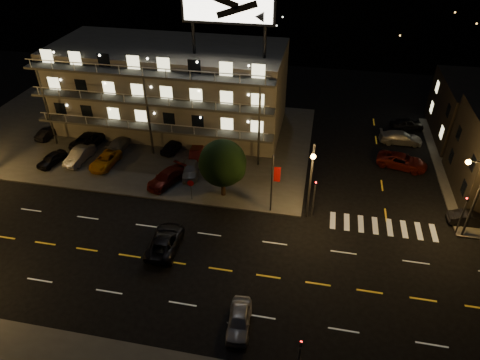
% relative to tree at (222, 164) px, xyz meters
% --- Properties ---
extents(ground, '(140.00, 140.00, 0.00)m').
position_rel_tree_xyz_m(ground, '(0.12, -10.02, -3.79)').
color(ground, black).
rests_on(ground, ground).
extents(curb_nw, '(44.00, 24.00, 0.15)m').
position_rel_tree_xyz_m(curb_nw, '(-13.88, 9.98, -3.71)').
color(curb_nw, '#3E3E3B').
rests_on(curb_nw, ground).
extents(motel, '(28.00, 13.80, 18.10)m').
position_rel_tree_xyz_m(motel, '(-9.83, 13.86, 1.55)').
color(motel, gray).
rests_on(motel, ground).
extents(streetlight_nc, '(0.44, 1.92, 8.00)m').
position_rel_tree_xyz_m(streetlight_nc, '(8.62, -2.09, 1.17)').
color(streetlight_nc, '#2D2D30').
rests_on(streetlight_nc, ground).
extents(streetlight_ne, '(1.92, 0.44, 8.00)m').
position_rel_tree_xyz_m(streetlight_ne, '(22.25, -1.72, 1.17)').
color(streetlight_ne, '#2D2D30').
rests_on(streetlight_ne, ground).
extents(signal_nw, '(0.20, 0.27, 4.60)m').
position_rel_tree_xyz_m(signal_nw, '(9.12, -1.53, -1.22)').
color(signal_nw, '#2D2D30').
rests_on(signal_nw, ground).
extents(signal_sw, '(0.20, 0.27, 4.60)m').
position_rel_tree_xyz_m(signal_sw, '(9.12, -18.52, -1.22)').
color(signal_sw, '#2D2D30').
rests_on(signal_sw, ground).
extents(signal_ne, '(0.27, 0.20, 4.60)m').
position_rel_tree_xyz_m(signal_ne, '(22.11, -1.52, -1.22)').
color(signal_ne, '#2D2D30').
rests_on(signal_ne, ground).
extents(banner_north, '(0.83, 0.16, 6.40)m').
position_rel_tree_xyz_m(banner_north, '(5.20, -1.62, -0.36)').
color(banner_north, '#2D2D30').
rests_on(banner_north, ground).
extents(stop_sign, '(0.91, 0.11, 2.61)m').
position_rel_tree_xyz_m(stop_sign, '(-2.88, -1.45, -2.08)').
color(stop_sign, '#2D2D30').
rests_on(stop_sign, ground).
extents(tree, '(4.86, 4.68, 6.13)m').
position_rel_tree_xyz_m(tree, '(0.00, 0.00, 0.00)').
color(tree, black).
rests_on(tree, curb_nw).
extents(lot_car_0, '(2.29, 3.92, 1.25)m').
position_rel_tree_xyz_m(lot_car_0, '(-20.29, 1.91, -3.01)').
color(lot_car_0, black).
rests_on(lot_car_0, curb_nw).
extents(lot_car_1, '(2.01, 4.60, 1.47)m').
position_rel_tree_xyz_m(lot_car_1, '(-17.51, 3.11, -2.90)').
color(lot_car_1, gray).
rests_on(lot_car_1, curb_nw).
extents(lot_car_2, '(2.46, 4.71, 1.27)m').
position_rel_tree_xyz_m(lot_car_2, '(-14.22, 2.79, -3.01)').
color(lot_car_2, '#F2A516').
rests_on(lot_car_2, curb_nw).
extents(lot_car_3, '(3.69, 5.19, 1.40)m').
position_rel_tree_xyz_m(lot_car_3, '(-6.29, 0.80, -2.94)').
color(lot_car_3, '#5D140D').
rests_on(lot_car_3, curb_nw).
extents(lot_car_4, '(2.47, 4.33, 1.39)m').
position_rel_tree_xyz_m(lot_car_4, '(-4.31, 2.93, -2.95)').
color(lot_car_4, gray).
rests_on(lot_car_4, curb_nw).
extents(lot_car_5, '(1.73, 3.82, 1.21)m').
position_rel_tree_xyz_m(lot_car_5, '(-24.11, 7.48, -3.03)').
color(lot_car_5, black).
rests_on(lot_car_5, curb_nw).
extents(lot_car_6, '(3.22, 5.81, 1.54)m').
position_rel_tree_xyz_m(lot_car_6, '(-18.15, 6.86, -2.87)').
color(lot_car_6, black).
rests_on(lot_car_6, curb_nw).
extents(lot_car_7, '(1.90, 4.41, 1.27)m').
position_rel_tree_xyz_m(lot_car_7, '(-14.26, 6.76, -3.01)').
color(lot_car_7, gray).
rests_on(lot_car_7, curb_nw).
extents(lot_car_8, '(2.40, 4.14, 1.32)m').
position_rel_tree_xyz_m(lot_car_8, '(-7.75, 7.38, -2.98)').
color(lot_car_8, black).
rests_on(lot_car_8, curb_nw).
extents(lot_car_9, '(2.06, 4.13, 1.30)m').
position_rel_tree_xyz_m(lot_car_9, '(-4.57, 6.15, -2.99)').
color(lot_car_9, '#5D140D').
rests_on(lot_car_9, curb_nw).
extents(side_car_0, '(3.98, 1.50, 1.30)m').
position_rel_tree_xyz_m(side_car_0, '(23.59, 0.08, -3.14)').
color(side_car_0, black).
rests_on(side_car_0, ground).
extents(side_car_1, '(5.90, 3.76, 1.52)m').
position_rel_tree_xyz_m(side_car_1, '(18.47, 9.17, -3.03)').
color(side_car_1, '#5D140D').
rests_on(side_car_1, ground).
extents(side_car_2, '(5.22, 2.31, 1.49)m').
position_rel_tree_xyz_m(side_car_2, '(18.91, 14.80, -3.05)').
color(side_car_2, gray).
rests_on(side_car_2, ground).
extents(side_car_3, '(4.52, 2.71, 1.44)m').
position_rel_tree_xyz_m(side_car_3, '(20.09, 18.75, -3.07)').
color(side_car_3, black).
rests_on(side_car_3, ground).
extents(road_car_east, '(1.90, 4.12, 1.37)m').
position_rel_tree_xyz_m(road_car_east, '(4.71, -15.13, -3.11)').
color(road_car_east, gray).
rests_on(road_car_east, ground).
extents(road_car_west, '(2.60, 5.35, 1.47)m').
position_rel_tree_xyz_m(road_car_west, '(-3.21, -8.40, -3.06)').
color(road_car_west, black).
rests_on(road_car_west, ground).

